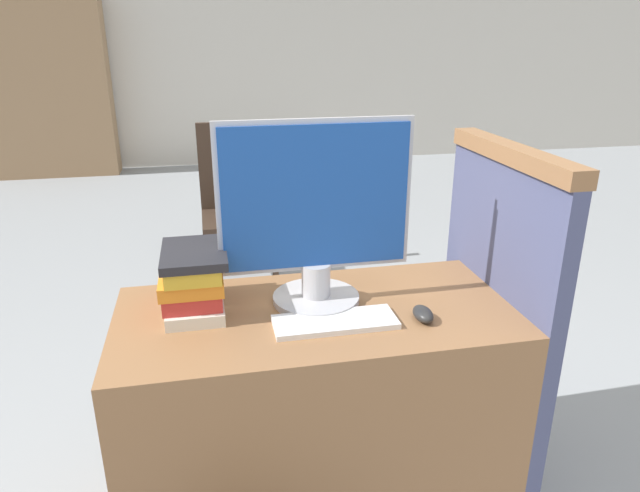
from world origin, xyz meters
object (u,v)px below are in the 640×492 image
monitor (316,216)px  keyboard (335,322)px  mouse (423,314)px  far_chair (237,199)px  book_stack (193,279)px

monitor → keyboard: monitor is taller
mouse → far_chair: 2.13m
book_stack → keyboard: bearing=-25.1°
monitor → far_chair: 1.97m
monitor → far_chair: monitor is taller
keyboard → book_stack: book_stack is taller
monitor → book_stack: 0.39m
monitor → mouse: 0.40m
mouse → far_chair: far_chair is taller
keyboard → mouse: bearing=-5.5°
monitor → keyboard: size_ratio=1.64×
book_stack → far_chair: size_ratio=0.27×
mouse → book_stack: book_stack is taller
monitor → mouse: monitor is taller
monitor → book_stack: size_ratio=2.10×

